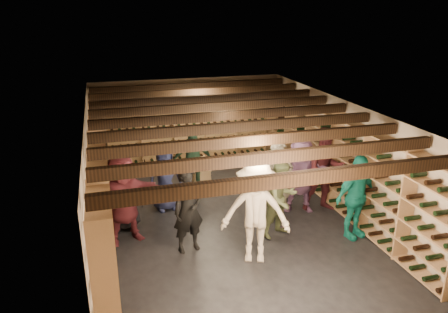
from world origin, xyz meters
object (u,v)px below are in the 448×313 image
Objects in this scene: person_6 at (165,177)px; person_10 at (193,162)px; crate_loose at (193,173)px; person_7 at (278,181)px; crate_stack_left at (199,172)px; person_5 at (123,198)px; person_11 at (300,174)px; person_3 at (256,212)px; crate_stack_right at (258,172)px; person_2 at (282,199)px; person_4 at (356,197)px; person_1 at (188,210)px; person_8 at (325,170)px; person_0 at (123,191)px.

person_10 reaches higher than person_6.
person_7 is (1.24, -2.92, 0.80)m from crate_loose.
person_7 reaches higher than person_10.
crate_loose is (-0.06, 0.58, -0.25)m from crate_stack_left.
person_5 is 1.17× the size of person_6.
crate_loose is 2.14m from person_6.
person_11 is at bearing -54.66° from crate_loose.
person_3 is 1.70m from person_7.
person_2 is (-0.45, -2.53, 0.45)m from crate_stack_right.
person_4 is 0.97× the size of person_7.
person_10 is at bearing -115.97° from crate_stack_left.
person_3 is (1.07, -0.67, 0.12)m from person_1.
person_8 reaches higher than person_2.
person_5 is (-3.00, 0.61, 0.12)m from person_2.
person_4 is at bearing -8.79° from person_0.
person_11 reaches higher than crate_loose.
crate_stack_right is 0.41× the size of person_1.
person_5 reaches higher than person_6.
crate_loose is 0.29× the size of person_11.
person_11 is at bearing 8.23° from person_0.
person_1 is 0.91× the size of person_5.
person_2 is (0.98, -3.00, 0.45)m from crate_stack_left.
person_4 is 1.61m from person_7.
crate_loose is at bearing 42.80° from person_5.
crate_loose is 0.28× the size of person_5.
person_4 reaches higher than person_1.
person_0 is 3.81m from person_11.
person_4 reaches higher than crate_stack_right.
person_2 reaches higher than crate_stack_right.
person_7 is 0.92× the size of person_8.
person_3 is 1.07× the size of person_7.
crate_stack_left is at bearing 54.35° from person_0.
person_2 is 0.89× the size of person_7.
person_3 is 2.81m from person_6.
person_2 is 0.83× the size of person_3.
person_3 is at bearing -122.58° from person_7.
person_3 is at bearing -29.34° from person_0.
person_4 is 4.49m from person_5.
person_7 is at bearing -38.01° from person_6.
person_7 is (1.00, 1.38, -0.07)m from person_3.
person_3 reaches higher than person_6.
person_2 reaches higher than crate_loose.
person_5 is 0.95× the size of person_8.
crate_stack_left is 1.36× the size of crate_loose.
person_7 is (2.22, -1.15, 0.11)m from person_6.
person_11 is (2.11, -1.45, 0.03)m from person_10.
crate_stack_left is 0.36× the size of person_8.
crate_stack_left is at bearing 38.04° from person_6.
person_2 is 1.26m from person_11.
crate_stack_left is 2.80m from person_11.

